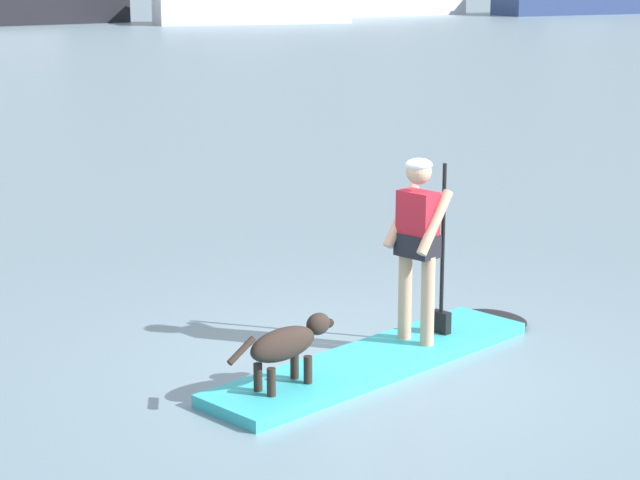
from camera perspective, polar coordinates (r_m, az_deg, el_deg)
The scene contains 5 objects.
ground_plane at distance 9.84m, azimuth 2.66°, elevation -6.32°, with size 400.00×400.00×0.00m, color slate.
paddleboard at distance 9.98m, azimuth 3.56°, elevation -5.73°, with size 3.68×1.81×0.10m.
person_paddler at distance 9.95m, azimuth 4.93°, elevation 0.14°, with size 0.67×0.58×1.64m.
dog at distance 9.02m, azimuth -1.62°, elevation -5.18°, with size 1.09×0.43×0.52m.
moored_boat_center at distance 69.87m, azimuth -14.57°, elevation 11.43°, with size 12.12×4.72×9.81m.
Camera 1 is at (-4.60, -8.03, 3.33)m, focal length 64.34 mm.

